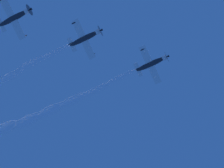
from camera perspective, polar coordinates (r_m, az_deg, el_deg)
airplane_lead at (r=74.68m, az=7.01°, el=3.58°), size 9.17×8.31×3.09m
airplane_left_wingman at (r=72.43m, az=-4.63°, el=8.04°), size 9.02×8.33×3.37m
airplane_right_wingman at (r=73.38m, az=-16.62°, el=11.07°), size 9.18×8.32×3.07m
smoke_trail_lead at (r=84.01m, az=-15.22°, el=-6.28°), size 7.80×47.76×3.12m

